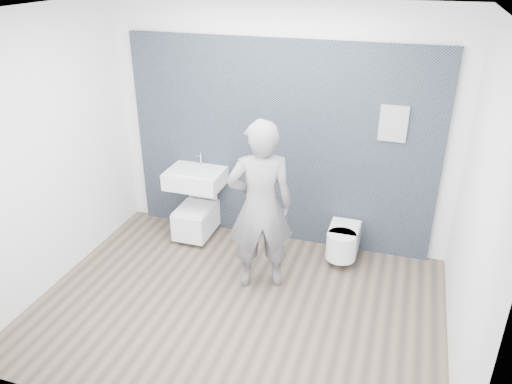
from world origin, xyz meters
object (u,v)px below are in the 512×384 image
(toilet_square, at_px, (196,218))
(toilet_rounded, at_px, (343,241))
(washbasin, at_px, (195,178))
(visitor, at_px, (260,207))

(toilet_square, relative_size, toilet_rounded, 1.37)
(washbasin, xyz_separation_m, visitor, (1.04, -0.74, 0.14))
(toilet_square, xyz_separation_m, toilet_rounded, (1.81, -0.00, 0.01))
(toilet_square, distance_m, toilet_rounded, 1.81)
(washbasin, relative_size, toilet_square, 0.84)
(washbasin, height_order, toilet_rounded, washbasin)
(washbasin, distance_m, toilet_square, 0.53)
(toilet_square, bearing_deg, toilet_rounded, -0.10)
(washbasin, relative_size, visitor, 0.36)
(toilet_rounded, height_order, visitor, visitor)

